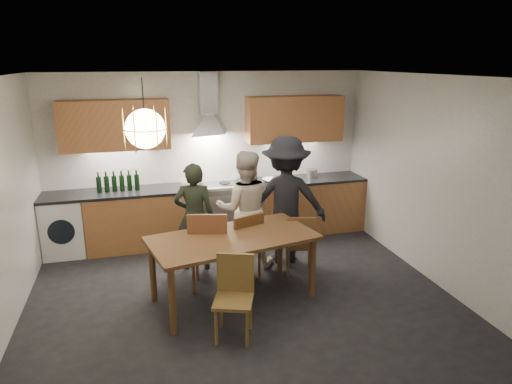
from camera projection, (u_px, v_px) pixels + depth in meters
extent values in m
plane|color=black|center=(241.00, 298.00, 5.51)|extent=(5.00, 5.00, 0.00)
cube|color=white|center=(208.00, 156.00, 7.23)|extent=(5.00, 0.02, 2.60)
cube|color=white|center=(316.00, 287.00, 3.06)|extent=(5.00, 0.02, 2.60)
cube|color=white|center=(433.00, 180.00, 5.77)|extent=(0.02, 4.50, 2.60)
cube|color=silver|center=(239.00, 76.00, 4.78)|extent=(5.00, 4.50, 0.02)
cube|color=#B97B47|center=(136.00, 220.00, 6.91)|extent=(1.45, 0.60, 0.86)
cube|color=#B97B47|center=(301.00, 206.00, 7.56)|extent=(2.05, 0.60, 0.86)
cube|color=white|center=(64.00, 227.00, 6.66)|extent=(0.58, 0.58, 0.85)
cube|color=black|center=(113.00, 193.00, 6.71)|extent=(2.05, 0.62, 0.04)
cube|color=black|center=(302.00, 180.00, 7.44)|extent=(2.05, 0.62, 0.04)
cube|color=silver|center=(213.00, 215.00, 7.21)|extent=(0.90, 0.60, 0.80)
cube|color=black|center=(216.00, 223.00, 6.95)|extent=(0.78, 0.02, 0.42)
cube|color=slate|center=(212.00, 189.00, 7.08)|extent=(0.90, 0.60, 0.08)
cube|color=silver|center=(215.00, 189.00, 6.83)|extent=(0.90, 0.08, 0.04)
cube|color=#C8814C|center=(115.00, 125.00, 6.57)|extent=(1.55, 0.35, 0.72)
cube|color=#C8814C|center=(295.00, 119.00, 7.26)|extent=(1.55, 0.35, 0.72)
cube|color=silver|center=(208.00, 93.00, 6.84)|extent=(0.26, 0.22, 0.62)
cylinder|color=black|center=(143.00, 104.00, 4.51)|extent=(0.01, 0.01, 0.50)
sphere|color=#FFE0A5|center=(145.00, 129.00, 4.58)|extent=(0.40, 0.40, 0.40)
torus|color=gold|center=(145.00, 129.00, 4.58)|extent=(0.43, 0.43, 0.01)
cube|color=brown|center=(233.00, 238.00, 5.28)|extent=(2.05, 1.32, 0.04)
cylinder|color=brown|center=(172.00, 301.00, 4.69)|extent=(0.07, 0.07, 0.76)
cylinder|color=brown|center=(153.00, 271.00, 5.35)|extent=(0.07, 0.07, 0.76)
cylinder|color=brown|center=(313.00, 268.00, 5.44)|extent=(0.07, 0.07, 0.76)
cylinder|color=brown|center=(280.00, 245.00, 6.11)|extent=(0.07, 0.07, 0.76)
cube|color=brown|center=(210.00, 250.00, 5.65)|extent=(0.57, 0.57, 0.04)
cube|color=brown|center=(207.00, 235.00, 5.37)|extent=(0.47, 0.16, 0.51)
cylinder|color=brown|center=(226.00, 262.00, 5.91)|extent=(0.04, 0.04, 0.48)
cylinder|color=brown|center=(225.00, 276.00, 5.55)|extent=(0.04, 0.04, 0.48)
cylinder|color=brown|center=(197.00, 263.00, 5.91)|extent=(0.04, 0.04, 0.48)
cylinder|color=brown|center=(193.00, 276.00, 5.54)|extent=(0.04, 0.04, 0.48)
cube|color=brown|center=(241.00, 247.00, 5.85)|extent=(0.54, 0.54, 0.04)
cube|color=brown|center=(249.00, 233.00, 5.63)|extent=(0.41, 0.18, 0.47)
cylinder|color=brown|center=(245.00, 256.00, 6.14)|extent=(0.04, 0.04, 0.44)
cylinder|color=brown|center=(259.00, 266.00, 5.87)|extent=(0.04, 0.04, 0.44)
cylinder|color=brown|center=(223.00, 263.00, 5.96)|extent=(0.04, 0.04, 0.44)
cylinder|color=brown|center=(237.00, 272.00, 5.69)|extent=(0.04, 0.04, 0.44)
cube|color=brown|center=(299.00, 244.00, 6.08)|extent=(0.47, 0.47, 0.04)
cube|color=brown|center=(301.00, 233.00, 5.85)|extent=(0.37, 0.14, 0.41)
cylinder|color=brown|center=(309.00, 254.00, 6.28)|extent=(0.03, 0.03, 0.39)
cylinder|color=brown|center=(311.00, 264.00, 5.99)|extent=(0.03, 0.03, 0.39)
cylinder|color=brown|center=(287.00, 254.00, 6.28)|extent=(0.03, 0.03, 0.39)
cylinder|color=brown|center=(288.00, 263.00, 5.99)|extent=(0.03, 0.03, 0.39)
cube|color=brown|center=(234.00, 301.00, 4.62)|extent=(0.50, 0.50, 0.04)
cube|color=brown|center=(236.00, 272.00, 4.73)|extent=(0.38, 0.17, 0.43)
cylinder|color=brown|center=(216.00, 328.00, 4.55)|extent=(0.03, 0.03, 0.40)
cylinder|color=brown|center=(221.00, 311.00, 4.85)|extent=(0.03, 0.03, 0.40)
cylinder|color=brown|center=(247.00, 329.00, 4.52)|extent=(0.03, 0.03, 0.40)
cylinder|color=brown|center=(251.00, 312.00, 4.82)|extent=(0.03, 0.03, 0.40)
imported|color=black|center=(194.00, 217.00, 6.11)|extent=(0.60, 0.46, 1.48)
imported|color=beige|center=(245.00, 209.00, 6.22)|extent=(0.89, 0.76, 1.62)
imported|color=black|center=(286.00, 200.00, 6.33)|extent=(1.28, 0.92, 1.79)
imported|color=#B7B7BB|center=(271.00, 181.00, 7.20)|extent=(0.34, 0.34, 0.07)
cylinder|color=silver|center=(312.00, 174.00, 7.50)|extent=(0.20, 0.20, 0.13)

